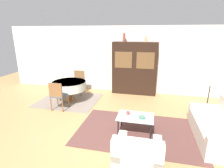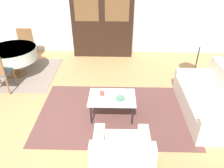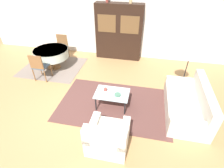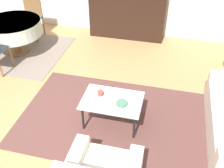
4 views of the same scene
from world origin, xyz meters
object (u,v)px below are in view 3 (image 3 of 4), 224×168
bowl (118,95)px  floor_lamp (191,52)px  bowl_small (115,90)px  dining_table (51,53)px  dining_chair_far (61,45)px  cup (105,89)px  vase_short (131,0)px  dining_chair_near (39,65)px  couch (188,104)px  display_cabinet (119,32)px  armchair (108,137)px  coffee_table (112,95)px

bowl → floor_lamp: bearing=38.3°
floor_lamp → bowl_small: (-1.95, -1.25, -0.71)m
dining_table → bowl: bearing=-31.8°
dining_chair_far → bowl: 3.71m
cup → vase_short: 3.36m
dining_chair_near → vase_short: size_ratio=4.80×
dining_chair_near → cup: size_ratio=10.28×
couch → display_cabinet: display_cabinet is taller
armchair → display_cabinet: size_ratio=0.40×
dining_chair_near → bowl: (2.72, -0.86, -0.07)m
armchair → display_cabinet: (-0.53, 4.24, 0.75)m
floor_lamp → cup: (-2.19, -1.32, -0.69)m
coffee_table → floor_lamp: bearing=34.8°
bowl_small → armchair: bearing=-84.8°
armchair → coffee_table: 1.29m
dining_chair_near → bowl_small: (2.61, -0.67, -0.07)m
cup → couch: bearing=2.1°
coffee_table → vase_short: 3.46m
display_cabinet → floor_lamp: bearing=-33.8°
dining_chair_near → dining_chair_far: bearing=90.0°
dining_chair_near → vase_short: vase_short is taller
coffee_table → bowl_small: 0.16m
display_cabinet → vase_short: bearing=0.1°
couch → dining_chair_far: 5.09m
dining_table → vase_short: (2.59, 1.34, 1.60)m
dining_chair_far → floor_lamp: (4.56, -1.06, 0.64)m
dining_chair_far → vase_short: vase_short is taller
dining_chair_near → bowl_small: bearing=-14.4°
bowl → vase_short: 3.48m
dining_chair_near → floor_lamp: (4.56, 0.59, 0.64)m
dining_chair_near → bowl_small: 2.69m
couch → cup: (-2.17, -0.08, 0.20)m
dining_chair_near → cup: dining_chair_near is taller
armchair → dining_chair_far: 4.62m
display_cabinet → floor_lamp: 2.84m
display_cabinet → vase_short: 1.20m
armchair → cup: (-0.37, 1.34, 0.20)m
display_cabinet → cup: (0.16, -2.89, -0.56)m
dining_chair_far → floor_lamp: floor_lamp is taller
dining_chair_near → vase_short: bearing=39.9°
bowl → vase_short: bearing=92.5°
armchair → bowl: armchair is taller
cup → vase_short: size_ratio=0.47×
display_cabinet → floor_lamp: display_cabinet is taller
couch → dining_table: couch is taller
armchair → floor_lamp: floor_lamp is taller
dining_table → cup: dining_table is taller
dining_table → bowl_small: size_ratio=10.63×
dining_chair_far → vase_short: size_ratio=4.80×
armchair → dining_table: size_ratio=0.69×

